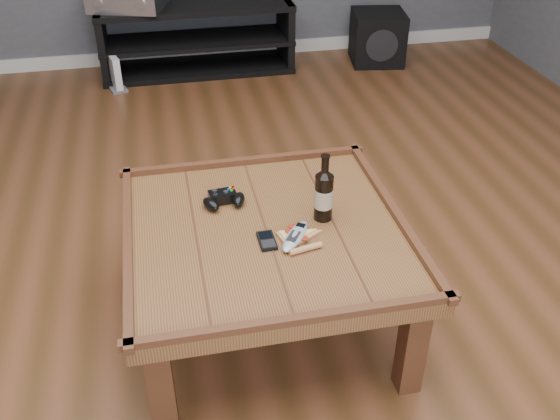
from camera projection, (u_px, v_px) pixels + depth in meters
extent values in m
plane|color=#4A2C15|center=(267.00, 321.00, 2.49)|extent=(6.00, 6.00, 0.00)
cube|color=silver|center=(196.00, 53.00, 4.89)|extent=(5.00, 0.02, 0.10)
cube|color=#562C18|center=(266.00, 236.00, 2.25)|extent=(1.00, 1.00, 0.06)
cube|color=#3B210F|center=(161.00, 387.00, 1.96)|extent=(0.08, 0.08, 0.39)
cube|color=#3B210F|center=(412.00, 346.00, 2.11)|extent=(0.08, 0.08, 0.39)
cube|color=#3B210F|center=(151.00, 233.00, 2.65)|extent=(0.08, 0.08, 0.39)
cube|color=#3B210F|center=(341.00, 211.00, 2.79)|extent=(0.08, 0.08, 0.39)
cube|color=#3B210F|center=(244.00, 161.00, 2.62)|extent=(1.03, 0.03, 0.03)
cube|color=#3B210F|center=(297.00, 320.00, 1.83)|extent=(1.03, 0.03, 0.03)
cube|color=#3B210F|center=(394.00, 211.00, 2.31)|extent=(0.03, 1.03, 0.03)
cube|color=#3B210F|center=(128.00, 243.00, 2.15)|extent=(0.03, 1.03, 0.03)
cube|color=black|center=(194.00, 6.00, 4.45)|extent=(1.40, 0.45, 0.04)
cube|color=black|center=(197.00, 41.00, 4.59)|extent=(1.40, 0.45, 0.03)
cube|color=black|center=(199.00, 68.00, 4.71)|extent=(1.40, 0.45, 0.04)
cube|color=black|center=(103.00, 44.00, 4.47)|extent=(0.05, 0.44, 0.50)
cube|color=black|center=(286.00, 32.00, 4.69)|extent=(0.05, 0.44, 0.50)
cylinder|color=black|center=(324.00, 198.00, 2.24)|extent=(0.07, 0.07, 0.18)
cone|color=black|center=(325.00, 172.00, 2.19)|extent=(0.07, 0.07, 0.03)
cylinder|color=black|center=(325.00, 165.00, 2.17)|extent=(0.03, 0.03, 0.06)
cylinder|color=black|center=(326.00, 156.00, 2.15)|extent=(0.03, 0.03, 0.01)
cylinder|color=tan|center=(324.00, 198.00, 2.24)|extent=(0.07, 0.07, 0.07)
cube|color=black|center=(223.00, 196.00, 2.37)|extent=(0.11, 0.07, 0.03)
ellipsoid|color=black|center=(211.00, 204.00, 2.33)|extent=(0.08, 0.10, 0.04)
ellipsoid|color=black|center=(239.00, 199.00, 2.36)|extent=(0.07, 0.10, 0.04)
cylinder|color=black|center=(215.00, 191.00, 2.36)|extent=(0.02, 0.02, 0.01)
cylinder|color=black|center=(226.00, 192.00, 2.36)|extent=(0.02, 0.02, 0.01)
cylinder|color=yellow|center=(230.00, 188.00, 2.38)|extent=(0.01, 0.01, 0.01)
cylinder|color=red|center=(233.00, 189.00, 2.38)|extent=(0.01, 0.01, 0.01)
cylinder|color=#0C33CC|center=(228.00, 190.00, 2.37)|extent=(0.01, 0.01, 0.01)
cylinder|color=#0C9919|center=(231.00, 190.00, 2.37)|extent=(0.01, 0.01, 0.01)
cylinder|color=tan|center=(306.00, 248.00, 2.12)|extent=(0.12, 0.05, 0.02)
cylinder|color=#9C2C14|center=(295.00, 242.00, 2.15)|extent=(0.03, 0.03, 0.00)
cylinder|color=#9C2C14|center=(305.00, 238.00, 2.16)|extent=(0.03, 0.03, 0.00)
cylinder|color=#9C2C14|center=(296.00, 235.00, 2.18)|extent=(0.03, 0.03, 0.00)
cylinder|color=#9C2C14|center=(289.00, 231.00, 2.20)|extent=(0.03, 0.03, 0.00)
cylinder|color=#9C2C14|center=(292.00, 226.00, 2.22)|extent=(0.03, 0.03, 0.00)
cube|color=black|center=(267.00, 241.00, 2.17)|extent=(0.06, 0.11, 0.01)
cube|color=black|center=(265.00, 235.00, 2.18)|extent=(0.05, 0.04, 0.00)
cube|color=black|center=(269.00, 244.00, 2.14)|extent=(0.05, 0.05, 0.00)
ellipsoid|color=#979EA5|center=(295.00, 236.00, 2.18)|extent=(0.16, 0.19, 0.03)
cube|color=black|center=(301.00, 225.00, 2.21)|extent=(0.04, 0.04, 0.00)
cube|color=black|center=(294.00, 236.00, 2.16)|extent=(0.06, 0.07, 0.00)
cube|color=#ABACB5|center=(119.00, 3.00, 4.15)|extent=(0.47, 0.16, 0.17)
cylinder|color=#ABACB5|center=(97.00, 3.00, 4.16)|extent=(0.07, 0.04, 0.06)
cylinder|color=#ABACB5|center=(140.00, 4.00, 4.13)|extent=(0.07, 0.04, 0.06)
cube|color=black|center=(377.00, 37.00, 4.77)|extent=(0.44, 0.44, 0.38)
cylinder|color=black|center=(382.00, 46.00, 4.61)|extent=(0.24, 0.05, 0.24)
cube|color=slate|center=(117.00, 88.00, 4.42)|extent=(0.15, 0.21, 0.02)
cube|color=white|center=(115.00, 72.00, 4.35)|extent=(0.09, 0.18, 0.22)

